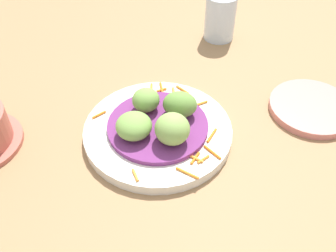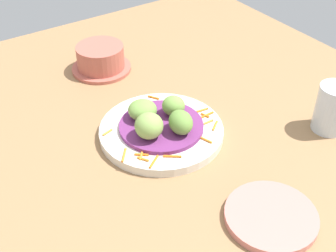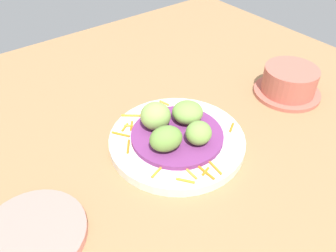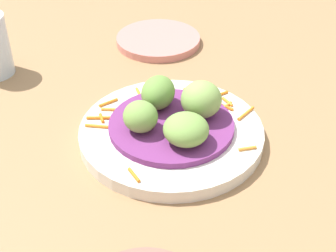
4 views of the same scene
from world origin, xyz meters
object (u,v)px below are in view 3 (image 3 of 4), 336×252
at_px(guac_scoop_left, 200,132).
at_px(guac_scoop_right, 156,116).
at_px(guac_scoop_center, 188,112).
at_px(guac_scoop_back, 166,139).
at_px(side_plate_small, 33,234).
at_px(main_plate, 177,141).
at_px(terracotta_bowl, 289,82).

xyz_separation_m(guac_scoop_left, guac_scoop_right, (-0.04, 0.08, 0.00)).
distance_m(guac_scoop_center, guac_scoop_back, 0.08).
xyz_separation_m(guac_scoop_center, side_plate_small, (-0.31, -0.04, -0.04)).
relative_size(main_plate, terracotta_bowl, 1.72).
bearing_deg(guac_scoop_left, side_plate_small, 177.73).
distance_m(main_plate, side_plate_small, 0.27).
distance_m(main_plate, guac_scoop_right, 0.06).
bearing_deg(guac_scoop_center, guac_scoop_left, -109.64).
bearing_deg(side_plate_small, guac_scoop_center, 8.18).
bearing_deg(guac_scoop_right, main_plate, -64.64).
xyz_separation_m(guac_scoop_left, guac_scoop_back, (-0.06, 0.02, 0.00)).
bearing_deg(guac_scoop_back, guac_scoop_left, -19.64).
relative_size(guac_scoop_center, guac_scoop_back, 1.01).
height_order(main_plate, guac_scoop_left, guac_scoop_left).
xyz_separation_m(guac_scoop_left, guac_scoop_center, (0.02, 0.06, -0.00)).
height_order(guac_scoop_left, guac_scoop_center, guac_scoop_left).
bearing_deg(side_plate_small, terracotta_bowl, 0.93).
distance_m(guac_scoop_back, side_plate_small, 0.24).
distance_m(guac_scoop_left, side_plate_small, 0.29).
relative_size(main_plate, guac_scoop_center, 4.28).
distance_m(guac_scoop_center, side_plate_small, 0.32).
distance_m(guac_scoop_left, guac_scoop_back, 0.06).
height_order(main_plate, guac_scoop_center, guac_scoop_center).
height_order(guac_scoop_right, side_plate_small, guac_scoop_right).
bearing_deg(guac_scoop_center, guac_scoop_right, 160.36).
bearing_deg(guac_scoop_right, side_plate_small, -165.73).
distance_m(main_plate, guac_scoop_back, 0.06).
bearing_deg(main_plate, guac_scoop_back, -154.64).
distance_m(main_plate, guac_scoop_left, 0.06).
bearing_deg(guac_scoop_left, guac_scoop_right, 115.36).
bearing_deg(guac_scoop_left, main_plate, 115.36).
height_order(guac_scoop_left, guac_scoop_right, guac_scoop_right).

